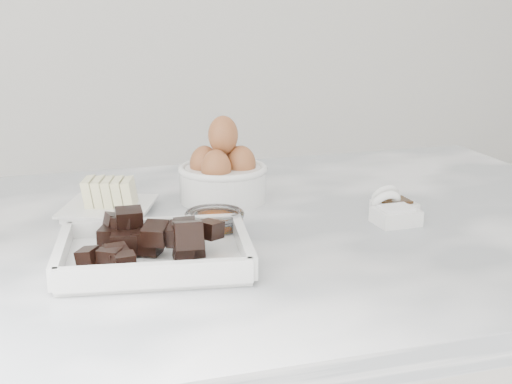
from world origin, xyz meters
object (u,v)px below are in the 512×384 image
(chocolate_dish, at_px, (154,246))
(butter_plate, at_px, (106,201))
(zest_bowl, at_px, (215,223))
(honey_bowl, at_px, (217,225))
(sugar_ramekin, at_px, (206,176))
(egg_bowl, at_px, (223,173))
(salt_spoon, at_px, (393,212))
(vanilla_spoon, at_px, (392,205))

(chocolate_dish, xyz_separation_m, butter_plate, (-0.04, 0.23, -0.00))
(zest_bowl, bearing_deg, butter_plate, 131.84)
(chocolate_dish, distance_m, honey_bowl, 0.13)
(sugar_ramekin, relative_size, egg_bowl, 0.53)
(butter_plate, height_order, sugar_ramekin, butter_plate)
(egg_bowl, distance_m, zest_bowl, 0.18)
(chocolate_dish, relative_size, egg_bowl, 1.79)
(egg_bowl, distance_m, honey_bowl, 0.18)
(chocolate_dish, distance_m, sugar_ramekin, 0.34)
(egg_bowl, bearing_deg, salt_spoon, -41.30)
(zest_bowl, xyz_separation_m, vanilla_spoon, (0.28, 0.02, -0.00))
(butter_plate, height_order, vanilla_spoon, butter_plate)
(honey_bowl, bearing_deg, butter_plate, 132.79)
(sugar_ramekin, bearing_deg, vanilla_spoon, -41.76)
(chocolate_dish, height_order, butter_plate, chocolate_dish)
(sugar_ramekin, bearing_deg, zest_bowl, -100.18)
(honey_bowl, bearing_deg, zest_bowl, -170.43)
(honey_bowl, height_order, salt_spoon, salt_spoon)
(chocolate_dish, xyz_separation_m, egg_bowl, (0.15, 0.25, 0.02))
(zest_bowl, bearing_deg, chocolate_dish, -139.55)
(chocolate_dish, relative_size, zest_bowl, 3.14)
(zest_bowl, bearing_deg, egg_bowl, 71.79)
(sugar_ramekin, relative_size, salt_spoon, 1.00)
(butter_plate, relative_size, zest_bowl, 2.03)
(salt_spoon, bearing_deg, zest_bowl, 176.24)
(honey_bowl, bearing_deg, egg_bowl, 72.95)
(butter_plate, relative_size, honey_bowl, 2.44)
(chocolate_dish, height_order, salt_spoon, chocolate_dish)
(chocolate_dish, xyz_separation_m, salt_spoon, (0.36, 0.07, -0.01))
(egg_bowl, relative_size, honey_bowl, 2.11)
(zest_bowl, distance_m, vanilla_spoon, 0.28)
(sugar_ramekin, height_order, zest_bowl, sugar_ramekin)
(butter_plate, distance_m, zest_bowl, 0.20)
(chocolate_dish, distance_m, vanilla_spoon, 0.39)
(egg_bowl, bearing_deg, sugar_ramekin, 101.53)
(honey_bowl, height_order, vanilla_spoon, vanilla_spoon)
(egg_bowl, bearing_deg, honey_bowl, -107.05)
(egg_bowl, distance_m, salt_spoon, 0.28)
(honey_bowl, height_order, zest_bowl, zest_bowl)
(egg_bowl, bearing_deg, chocolate_dish, -121.37)
(vanilla_spoon, bearing_deg, butter_plate, 162.55)
(butter_plate, bearing_deg, egg_bowl, 5.69)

